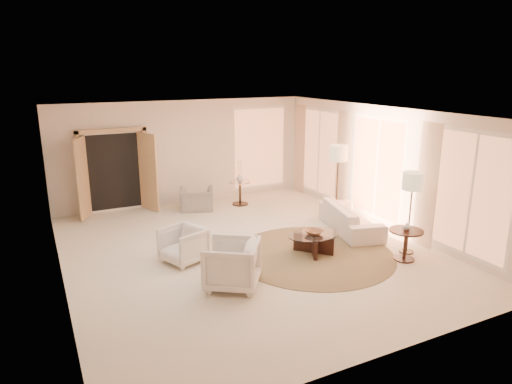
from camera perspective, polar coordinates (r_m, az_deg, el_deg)
name	(u,v)px	position (r m, az deg, el deg)	size (l,w,h in m)	color
room	(247,185)	(9.01, -1.14, 0.93)	(7.04, 8.04, 2.83)	beige
windows_right	(379,169)	(10.98, 15.13, 2.76)	(0.10, 6.40, 2.40)	#F69562
window_back_corner	(260,148)	(13.48, 0.49, 5.53)	(1.70, 0.10, 2.40)	#F69562
curtains_right	(353,164)	(11.63, 12.01, 3.38)	(0.06, 5.20, 2.60)	beige
french_doors	(115,172)	(12.12, -17.21, 2.38)	(1.95, 0.66, 2.16)	tan
area_rug	(313,254)	(9.32, 7.16, -7.73)	(3.24, 3.24, 0.01)	#3F321E
sofa	(351,218)	(10.70, 11.74, -3.17)	(2.08, 0.81, 0.61)	silver
armchair_left	(184,243)	(8.91, -9.05, -6.34)	(0.73, 0.69, 0.76)	silver
armchair_right	(232,262)	(7.83, -3.06, -8.71)	(0.87, 0.82, 0.90)	silver
accent_chair	(197,196)	(12.07, -7.42, -0.47)	(0.87, 0.57, 0.76)	gray
coffee_table	(314,241)	(9.30, 7.23, -6.12)	(1.24, 1.24, 0.40)	black
end_table	(406,239)	(9.33, 18.19, -5.66)	(0.65, 0.65, 0.61)	black
side_table	(240,191)	(12.44, -2.00, 0.19)	(0.56, 0.56, 0.66)	#2D2418
floor_lamp_near	(339,156)	(11.23, 10.29, 4.40)	(0.44, 0.44, 1.83)	#2D2418
floor_lamp_far	(413,185)	(9.42, 18.98, 0.86)	(0.40, 0.40, 1.67)	#2D2418
bowl	(314,232)	(9.24, 7.27, -5.00)	(0.35, 0.35, 0.08)	brown
end_vase	(407,226)	(9.24, 18.33, -4.11)	(0.15, 0.15, 0.16)	silver
side_vase	(240,178)	(12.35, -2.02, 1.82)	(0.21, 0.21, 0.22)	silver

